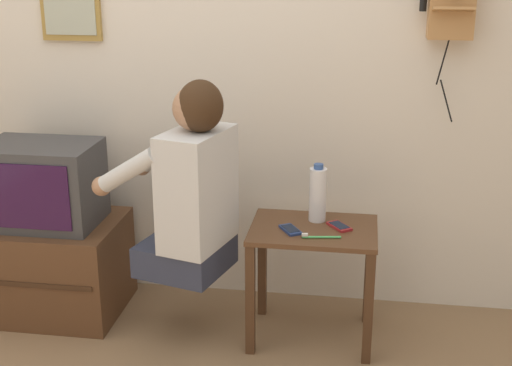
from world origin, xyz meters
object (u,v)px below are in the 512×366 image
at_px(cell_phone_held, 290,230).
at_px(cell_phone_spare, 339,226).
at_px(water_bottle, 318,194).
at_px(toothbrush, 318,237).
at_px(television, 42,184).
at_px(person, 191,187).

distance_m(cell_phone_held, cell_phone_spare, 0.22).
relative_size(water_bottle, toothbrush, 1.59).
bearing_deg(television, toothbrush, -7.65).
bearing_deg(cell_phone_spare, cell_phone_held, 162.48).
xyz_separation_m(water_bottle, toothbrush, (0.02, -0.21, -0.12)).
height_order(person, cell_phone_held, person).
distance_m(person, television, 0.79).
bearing_deg(toothbrush, cell_phone_held, 54.76).
relative_size(person, toothbrush, 5.21).
xyz_separation_m(television, water_bottle, (1.31, 0.03, 0.01)).
height_order(television, water_bottle, television).
relative_size(television, cell_phone_held, 3.87).
bearing_deg(television, water_bottle, 1.39).
bearing_deg(cell_phone_held, water_bottle, 22.16).
distance_m(television, water_bottle, 1.31).
height_order(cell_phone_spare, water_bottle, water_bottle).
bearing_deg(water_bottle, toothbrush, -84.33).
xyz_separation_m(television, cell_phone_spare, (1.42, -0.04, -0.11)).
height_order(person, toothbrush, person).
distance_m(cell_phone_held, toothbrush, 0.14).
bearing_deg(toothbrush, person, 77.83).
height_order(television, cell_phone_held, television).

